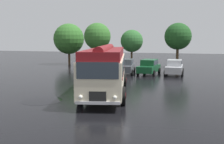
{
  "coord_description": "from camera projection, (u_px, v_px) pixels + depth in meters",
  "views": [
    {
      "loc": [
        5.27,
        -16.61,
        3.85
      ],
      "look_at": [
        -0.56,
        2.32,
        1.4
      ],
      "focal_mm": 42.0,
      "sensor_mm": 36.0,
      "label": 1
    }
  ],
  "objects": [
    {
      "name": "ground_plane",
      "position": [
        110.0,
        97.0,
        17.76
      ],
      "size": [
        120.0,
        120.0,
        0.0
      ],
      "primitive_type": "plane",
      "color": "black"
    },
    {
      "name": "vintage_bus",
      "position": [
        106.0,
        68.0,
        18.46
      ],
      "size": [
        4.78,
        10.38,
        3.49
      ],
      "color": "beige",
      "rests_on": "ground"
    },
    {
      "name": "car_near_left",
      "position": [
        126.0,
        66.0,
        29.79
      ],
      "size": [
        2.31,
        4.36,
        1.66
      ],
      "color": "#4C5156",
      "rests_on": "ground"
    },
    {
      "name": "car_mid_left",
      "position": [
        149.0,
        67.0,
        29.13
      ],
      "size": [
        2.26,
        4.34,
        1.66
      ],
      "color": "#144C28",
      "rests_on": "ground"
    },
    {
      "name": "car_mid_right",
      "position": [
        174.0,
        67.0,
        28.71
      ],
      "size": [
        1.99,
        4.22,
        1.66
      ],
      "color": "#B7BABF",
      "rests_on": "ground"
    },
    {
      "name": "box_van",
      "position": [
        99.0,
        61.0,
        30.47
      ],
      "size": [
        2.43,
        5.81,
        2.5
      ],
      "color": "silver",
      "rests_on": "ground"
    },
    {
      "name": "tree_far_left",
      "position": [
        69.0,
        38.0,
        40.65
      ],
      "size": [
        4.72,
        4.72,
        6.34
      ],
      "color": "#4C3823",
      "rests_on": "ground"
    },
    {
      "name": "tree_left_of_centre",
      "position": [
        98.0,
        37.0,
        37.54
      ],
      "size": [
        3.84,
        3.84,
        6.25
      ],
      "color": "#4C3823",
      "rests_on": "ground"
    },
    {
      "name": "tree_centre",
      "position": [
        132.0,
        41.0,
        37.15
      ],
      "size": [
        3.16,
        3.16,
        5.25
      ],
      "color": "#4C3823",
      "rests_on": "ground"
    },
    {
      "name": "tree_right_of_centre",
      "position": [
        177.0,
        36.0,
        35.45
      ],
      "size": [
        3.63,
        3.63,
        6.12
      ],
      "color": "#4C3823",
      "rests_on": "ground"
    },
    {
      "name": "puddle_patch",
      "position": [
        42.0,
        101.0,
        16.63
      ],
      "size": [
        2.55,
        2.55,
        0.01
      ],
      "primitive_type": "cylinder",
      "color": "black",
      "rests_on": "ground"
    }
  ]
}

